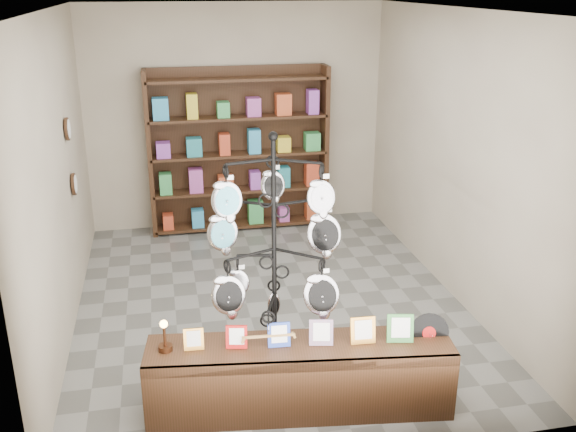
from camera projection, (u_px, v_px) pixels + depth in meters
name	position (u px, v px, depth m)	size (l,w,h in m)	color
ground	(269.00, 301.00, 6.91)	(5.00, 5.00, 0.00)	slate
room_envelope	(267.00, 132.00, 6.27)	(5.00, 5.00, 5.00)	#B9AE95
display_tree	(274.00, 249.00, 4.99)	(1.14, 1.06, 2.21)	black
front_shelf	(300.00, 377.00, 5.08)	(2.44, 0.79, 0.85)	black
back_shelving	(239.00, 155.00, 8.66)	(2.42, 0.36, 2.20)	black
wall_clocks	(71.00, 157.00, 6.75)	(0.03, 0.24, 0.84)	black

